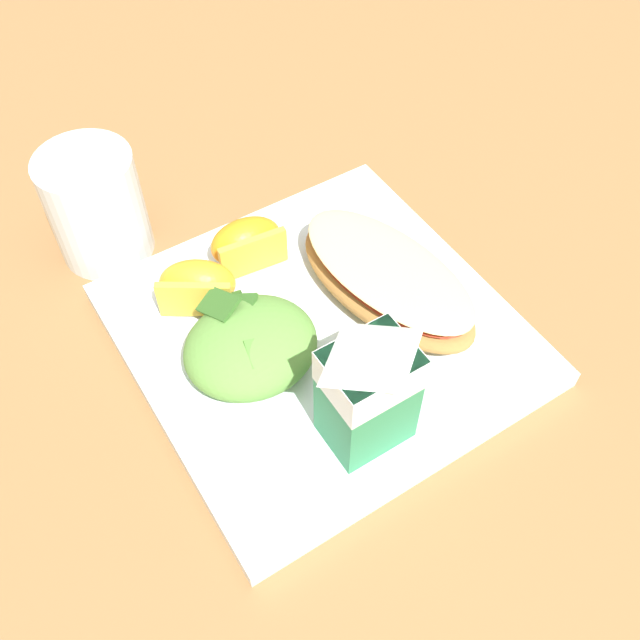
{
  "coord_description": "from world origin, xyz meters",
  "views": [
    {
      "loc": [
        0.18,
        0.28,
        0.46
      ],
      "look_at": [
        0.0,
        0.0,
        0.03
      ],
      "focal_mm": 40.49,
      "sensor_mm": 36.0,
      "label": 1
    }
  ],
  "objects_px": {
    "white_plate": "(320,334)",
    "milk_carton": "(369,385)",
    "orange_wedge_middle": "(197,285)",
    "green_salad_pile": "(250,345)",
    "orange_wedge_front": "(247,243)",
    "drinking_clear_cup": "(96,207)",
    "cheesy_pizza_bread": "(388,281)"
  },
  "relations": [
    {
      "from": "green_salad_pile",
      "to": "drinking_clear_cup",
      "type": "distance_m",
      "value": 0.19
    },
    {
      "from": "white_plate",
      "to": "orange_wedge_front",
      "type": "bearing_deg",
      "value": -82.76
    },
    {
      "from": "white_plate",
      "to": "orange_wedge_middle",
      "type": "height_order",
      "value": "orange_wedge_middle"
    },
    {
      "from": "white_plate",
      "to": "cheesy_pizza_bread",
      "type": "distance_m",
      "value": 0.07
    },
    {
      "from": "white_plate",
      "to": "orange_wedge_middle",
      "type": "distance_m",
      "value": 0.1
    },
    {
      "from": "white_plate",
      "to": "cheesy_pizza_bread",
      "type": "bearing_deg",
      "value": 178.88
    },
    {
      "from": "green_salad_pile",
      "to": "orange_wedge_front",
      "type": "height_order",
      "value": "green_salad_pile"
    },
    {
      "from": "green_salad_pile",
      "to": "orange_wedge_front",
      "type": "relative_size",
      "value": 1.58
    },
    {
      "from": "white_plate",
      "to": "orange_wedge_front",
      "type": "relative_size",
      "value": 4.41
    },
    {
      "from": "orange_wedge_middle",
      "to": "drinking_clear_cup",
      "type": "xyz_separation_m",
      "value": [
        0.04,
        -0.11,
        0.01
      ]
    },
    {
      "from": "cheesy_pizza_bread",
      "to": "green_salad_pile",
      "type": "distance_m",
      "value": 0.12
    },
    {
      "from": "milk_carton",
      "to": "orange_wedge_middle",
      "type": "bearing_deg",
      "value": -75.1
    },
    {
      "from": "cheesy_pizza_bread",
      "to": "green_salad_pile",
      "type": "relative_size",
      "value": 1.82
    },
    {
      "from": "green_salad_pile",
      "to": "drinking_clear_cup",
      "type": "relative_size",
      "value": 1.03
    },
    {
      "from": "white_plate",
      "to": "orange_wedge_front",
      "type": "xyz_separation_m",
      "value": [
        0.01,
        -0.09,
        0.03
      ]
    },
    {
      "from": "cheesy_pizza_bread",
      "to": "orange_wedge_front",
      "type": "height_order",
      "value": "orange_wedge_front"
    },
    {
      "from": "milk_carton",
      "to": "cheesy_pizza_bread",
      "type": "bearing_deg",
      "value": -132.72
    },
    {
      "from": "white_plate",
      "to": "green_salad_pile",
      "type": "xyz_separation_m",
      "value": [
        0.06,
        -0.0,
        0.03
      ]
    },
    {
      "from": "cheesy_pizza_bread",
      "to": "milk_carton",
      "type": "xyz_separation_m",
      "value": [
        0.08,
        0.09,
        0.04
      ]
    },
    {
      "from": "white_plate",
      "to": "milk_carton",
      "type": "bearing_deg",
      "value": 76.55
    },
    {
      "from": "cheesy_pizza_bread",
      "to": "orange_wedge_middle",
      "type": "relative_size",
      "value": 2.6
    },
    {
      "from": "orange_wedge_middle",
      "to": "drinking_clear_cup",
      "type": "distance_m",
      "value": 0.12
    },
    {
      "from": "drinking_clear_cup",
      "to": "milk_carton",
      "type": "bearing_deg",
      "value": 106.05
    },
    {
      "from": "white_plate",
      "to": "cheesy_pizza_bread",
      "type": "xyz_separation_m",
      "value": [
        -0.06,
        0.0,
        0.03
      ]
    },
    {
      "from": "white_plate",
      "to": "orange_wedge_middle",
      "type": "relative_size",
      "value": 4.01
    },
    {
      "from": "orange_wedge_middle",
      "to": "green_salad_pile",
      "type": "bearing_deg",
      "value": 95.27
    },
    {
      "from": "white_plate",
      "to": "orange_wedge_middle",
      "type": "xyz_separation_m",
      "value": [
        0.07,
        -0.07,
        0.03
      ]
    },
    {
      "from": "milk_carton",
      "to": "green_salad_pile",
      "type": "bearing_deg",
      "value": -68.21
    },
    {
      "from": "green_salad_pile",
      "to": "milk_carton",
      "type": "xyz_separation_m",
      "value": [
        -0.04,
        0.09,
        0.04
      ]
    },
    {
      "from": "cheesy_pizza_bread",
      "to": "milk_carton",
      "type": "bearing_deg",
      "value": 47.28
    },
    {
      "from": "white_plate",
      "to": "milk_carton",
      "type": "xyz_separation_m",
      "value": [
        0.02,
        0.09,
        0.07
      ]
    },
    {
      "from": "milk_carton",
      "to": "orange_wedge_middle",
      "type": "xyz_separation_m",
      "value": [
        0.04,
        -0.17,
        -0.04
      ]
    }
  ]
}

